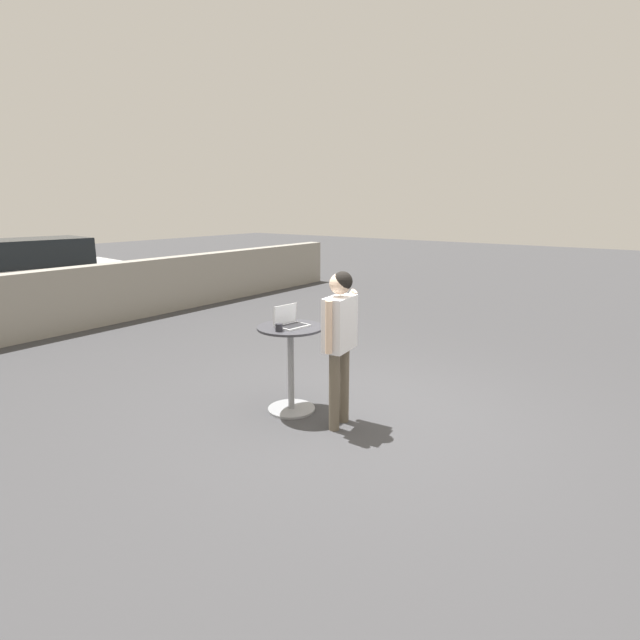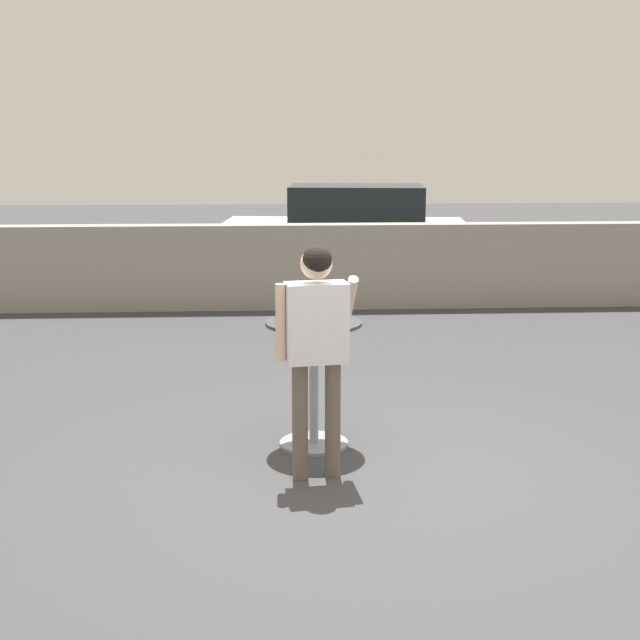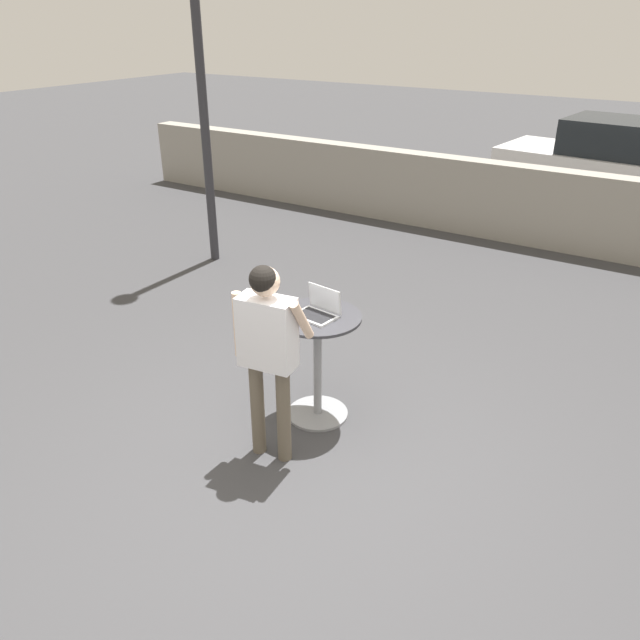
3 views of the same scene
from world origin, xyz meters
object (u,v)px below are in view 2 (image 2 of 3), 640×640
parked_car_near_street (348,231)px  coffee_mug (283,317)px  cafe_table (314,369)px  standing_person (316,332)px  laptop (314,315)px

parked_car_near_street → coffee_mug: bearing=-98.3°
cafe_table → standing_person: bearing=-91.4°
cafe_table → parked_car_near_street: parked_car_near_street is taller
cafe_table → coffee_mug: bearing=-170.9°
laptop → cafe_table: bearing=-137.6°
cafe_table → standing_person: 0.79m
laptop → coffee_mug: bearing=-169.9°
cafe_table → laptop: bearing=42.4°
coffee_mug → standing_person: (0.22, -0.62, 0.02)m
coffee_mug → parked_car_near_street: 8.49m
coffee_mug → parked_car_near_street: size_ratio=0.03×
cafe_table → coffee_mug: coffee_mug is taller
cafe_table → parked_car_near_street: size_ratio=0.23×
cafe_table → laptop: laptop is taller
cafe_table → standing_person: standing_person is taller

